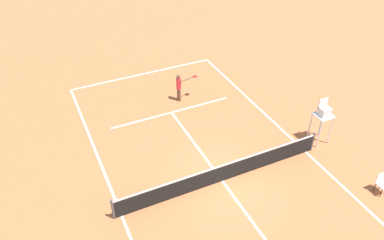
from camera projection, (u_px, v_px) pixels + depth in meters
name	position (u px, v px, depth m)	size (l,w,h in m)	color
ground_plane	(222.00, 181.00, 16.91)	(60.00, 60.00, 0.00)	#B76038
court_lines	(222.00, 181.00, 16.91)	(9.29, 21.20, 0.01)	white
tennis_net	(223.00, 173.00, 16.62)	(9.89, 0.10, 1.07)	#4C4C51
player_serving	(180.00, 85.00, 21.55)	(1.31, 0.46, 1.71)	brown
tennis_ball	(225.00, 113.00, 21.01)	(0.07, 0.07, 0.07)	#CCE033
umpire_chair	(323.00, 115.00, 18.21)	(0.80, 0.80, 2.41)	silver
courtside_chair_near	(382.00, 183.00, 16.10)	(0.44, 0.46, 0.95)	#262626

